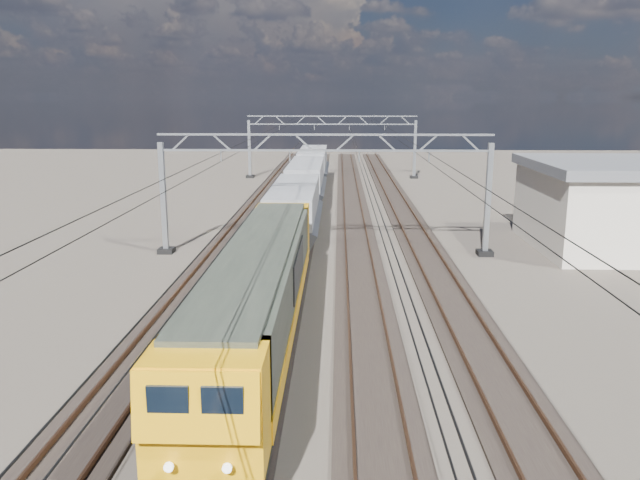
{
  "coord_description": "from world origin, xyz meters",
  "views": [
    {
      "loc": [
        0.84,
        -32.04,
        9.12
      ],
      "look_at": [
        -0.05,
        -2.72,
        2.4
      ],
      "focal_mm": 35.0,
      "sensor_mm": 36.0,
      "label": 1
    }
  ],
  "objects_px": {
    "hopper_wagon_mid": "(306,179)",
    "locomotive": "(260,290)",
    "catenary_gantry_mid": "(324,189)",
    "catenary_gantry_far": "(332,144)",
    "hopper_wagon_lead": "(294,208)",
    "hopper_wagon_third": "(313,163)"
  },
  "relations": [
    {
      "from": "locomotive",
      "to": "hopper_wagon_mid",
      "type": "xyz_separation_m",
      "value": [
        -0.0,
        31.9,
        -0.09
      ]
    },
    {
      "from": "hopper_wagon_mid",
      "to": "hopper_wagon_third",
      "type": "height_order",
      "value": "same"
    },
    {
      "from": "catenary_gantry_far",
      "to": "hopper_wagon_lead",
      "type": "relative_size",
      "value": 1.53
    },
    {
      "from": "catenary_gantry_mid",
      "to": "catenary_gantry_far",
      "type": "bearing_deg",
      "value": 90.0
    },
    {
      "from": "hopper_wagon_lead",
      "to": "hopper_wagon_mid",
      "type": "bearing_deg",
      "value": 90.0
    },
    {
      "from": "catenary_gantry_mid",
      "to": "catenary_gantry_far",
      "type": "xyz_separation_m",
      "value": [
        0.0,
        36.0,
        0.0
      ]
    },
    {
      "from": "hopper_wagon_mid",
      "to": "locomotive",
      "type": "bearing_deg",
      "value": -90.0
    },
    {
      "from": "locomotive",
      "to": "hopper_wagon_third",
      "type": "relative_size",
      "value": 1.62
    },
    {
      "from": "catenary_gantry_far",
      "to": "hopper_wagon_third",
      "type": "bearing_deg",
      "value": -114.1
    },
    {
      "from": "hopper_wagon_third",
      "to": "hopper_wagon_lead",
      "type": "bearing_deg",
      "value": -90.0
    },
    {
      "from": "catenary_gantry_mid",
      "to": "locomotive",
      "type": "relative_size",
      "value": 0.94
    },
    {
      "from": "hopper_wagon_lead",
      "to": "hopper_wagon_third",
      "type": "bearing_deg",
      "value": 90.0
    },
    {
      "from": "locomotive",
      "to": "hopper_wagon_lead",
      "type": "xyz_separation_m",
      "value": [
        -0.0,
        17.7,
        -0.09
      ]
    },
    {
      "from": "hopper_wagon_mid",
      "to": "hopper_wagon_third",
      "type": "xyz_separation_m",
      "value": [
        0.0,
        14.2,
        0.0
      ]
    },
    {
      "from": "catenary_gantry_mid",
      "to": "catenary_gantry_far",
      "type": "distance_m",
      "value": 36.0
    },
    {
      "from": "hopper_wagon_third",
      "to": "locomotive",
      "type": "bearing_deg",
      "value": -90.0
    },
    {
      "from": "locomotive",
      "to": "hopper_wagon_lead",
      "type": "distance_m",
      "value": 17.7
    },
    {
      "from": "catenary_gantry_far",
      "to": "hopper_wagon_mid",
      "type": "bearing_deg",
      "value": -96.12
    },
    {
      "from": "catenary_gantry_mid",
      "to": "catenary_gantry_far",
      "type": "relative_size",
      "value": 1.0
    },
    {
      "from": "hopper_wagon_lead",
      "to": "hopper_wagon_mid",
      "type": "height_order",
      "value": "same"
    },
    {
      "from": "locomotive",
      "to": "hopper_wagon_third",
      "type": "height_order",
      "value": "locomotive"
    },
    {
      "from": "catenary_gantry_mid",
      "to": "hopper_wagon_mid",
      "type": "bearing_deg",
      "value": 96.58
    }
  ]
}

